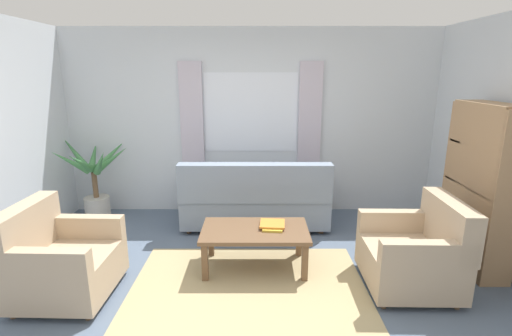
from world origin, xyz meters
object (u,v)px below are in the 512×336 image
object	(u,v)px
potted_plant	(95,183)
coffee_table	(255,234)
couch	(256,200)
bookshelf	(478,184)
armchair_left	(60,260)
armchair_right	(417,253)
book_stack_on_table	(273,225)

from	to	relation	value
potted_plant	coffee_table	bearing A→B (deg)	-31.09
couch	potted_plant	size ratio (longest dim) A/B	1.61
potted_plant	bookshelf	size ratio (longest dim) A/B	0.69
armchair_left	bookshelf	bearing A→B (deg)	-80.06
armchair_right	potted_plant	world-z (taller)	potted_plant
armchair_left	book_stack_on_table	bearing A→B (deg)	-72.33
armchair_right	book_stack_on_table	distance (m)	1.41
coffee_table	bookshelf	distance (m)	2.35
armchair_right	bookshelf	bearing A→B (deg)	122.01
coffee_table	book_stack_on_table	bearing A→B (deg)	18.26
book_stack_on_table	potted_plant	size ratio (longest dim) A/B	0.28
couch	coffee_table	xyz separation A→B (m)	(0.00, -1.10, 0.01)
couch	coffee_table	world-z (taller)	couch
couch	bookshelf	bearing A→B (deg)	156.17
potted_plant	armchair_right	bearing A→B (deg)	-24.40
couch	coffee_table	size ratio (longest dim) A/B	1.73
couch	armchair_left	size ratio (longest dim) A/B	2.16
armchair_left	potted_plant	bearing A→B (deg)	14.63
bookshelf	armchair_left	bearing A→B (deg)	98.37
armchair_left	couch	bearing A→B (deg)	-46.21
armchair_left	book_stack_on_table	xyz separation A→B (m)	(1.96, 0.57, 0.11)
couch	armchair_left	world-z (taller)	couch
book_stack_on_table	bookshelf	size ratio (longest dim) A/B	0.19
couch	coffee_table	bearing A→B (deg)	90.05
armchair_right	coffee_table	size ratio (longest dim) A/B	0.80
armchair_left	armchair_right	size ratio (longest dim) A/B	1.00
book_stack_on_table	potted_plant	distance (m)	2.70
couch	bookshelf	world-z (taller)	bookshelf
book_stack_on_table	coffee_table	bearing A→B (deg)	-161.74
book_stack_on_table	bookshelf	bearing A→B (deg)	0.87
coffee_table	potted_plant	bearing A→B (deg)	148.91
couch	armchair_right	distance (m)	2.12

